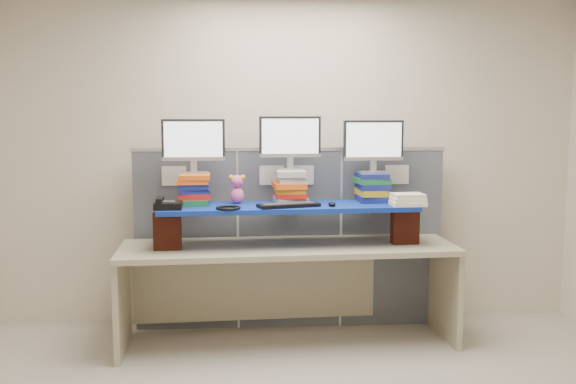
{
  "coord_description": "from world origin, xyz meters",
  "views": [
    {
      "loc": [
        -0.35,
        -3.52,
        1.82
      ],
      "look_at": [
        -0.04,
        1.38,
        1.21
      ],
      "focal_mm": 40.0,
      "sensor_mm": 36.0,
      "label": 1
    }
  ],
  "objects": [
    {
      "name": "monitor_right",
      "position": [
        0.65,
        1.53,
        1.57
      ],
      "size": [
        0.48,
        0.15,
        0.42
      ],
      "rotation": [
        0.0,
        0.0,
        0.05
      ],
      "color": "#9E9EA3",
      "rests_on": "book_stack_right"
    },
    {
      "name": "book_stack_left",
      "position": [
        -0.76,
        1.46,
        1.23
      ],
      "size": [
        0.27,
        0.32,
        0.24
      ],
      "color": "#1A6430",
      "rests_on": "blue_board"
    },
    {
      "name": "plush_toy",
      "position": [
        -0.43,
        1.48,
        1.22
      ],
      "size": [
        0.13,
        0.1,
        0.23
      ],
      "rotation": [
        0.0,
        0.0,
        -0.04
      ],
      "color": "#F25C94",
      "rests_on": "blue_board"
    },
    {
      "name": "monitor_center",
      "position": [
        -0.01,
        1.5,
        1.6
      ],
      "size": [
        0.48,
        0.15,
        0.42
      ],
      "rotation": [
        0.0,
        0.0,
        0.05
      ],
      "color": "#9E9EA3",
      "rests_on": "book_stack_center"
    },
    {
      "name": "book_stack_center",
      "position": [
        -0.01,
        1.5,
        1.23
      ],
      "size": [
        0.28,
        0.32,
        0.26
      ],
      "color": "#B6B4AE",
      "rests_on": "blue_board"
    },
    {
      "name": "mouse",
      "position": [
        0.29,
        1.29,
        1.12
      ],
      "size": [
        0.08,
        0.11,
        0.03
      ],
      "primitive_type": "ellipsoid",
      "rotation": [
        0.0,
        0.0,
        -0.24
      ],
      "color": "black",
      "rests_on": "blue_board"
    },
    {
      "name": "book_stack_right",
      "position": [
        0.65,
        1.54,
        1.22
      ],
      "size": [
        0.28,
        0.32,
        0.23
      ],
      "color": "navy",
      "rests_on": "blue_board"
    },
    {
      "name": "keyboard",
      "position": [
        -0.04,
        1.27,
        1.12
      ],
      "size": [
        0.49,
        0.28,
        0.03
      ],
      "rotation": [
        0.0,
        0.0,
        0.29
      ],
      "color": "black",
      "rests_on": "blue_board"
    },
    {
      "name": "headset",
      "position": [
        -0.49,
        1.18,
        1.12
      ],
      "size": [
        0.2,
        0.2,
        0.02
      ],
      "primitive_type": "torus",
      "rotation": [
        0.0,
        0.0,
        -0.08
      ],
      "color": "black",
      "rests_on": "blue_board"
    },
    {
      "name": "monitor_left",
      "position": [
        -0.76,
        1.46,
        1.58
      ],
      "size": [
        0.48,
        0.15,
        0.42
      ],
      "rotation": [
        0.0,
        0.0,
        0.05
      ],
      "color": "#9E9EA3",
      "rests_on": "book_stack_left"
    },
    {
      "name": "binder_stack",
      "position": [
        0.88,
        1.29,
        1.15
      ],
      "size": [
        0.26,
        0.22,
        0.09
      ],
      "rotation": [
        0.0,
        0.0,
        0.05
      ],
      "color": "white",
      "rests_on": "blue_board"
    },
    {
      "name": "room",
      "position": [
        0.0,
        0.0,
        1.4
      ],
      "size": [
        5.0,
        4.0,
        2.8
      ],
      "color": "beige",
      "rests_on": "ground"
    },
    {
      "name": "brick_pier_right",
      "position": [
        0.88,
        1.38,
        0.93
      ],
      "size": [
        0.21,
        0.12,
        0.28
      ],
      "primitive_type": "cube",
      "rotation": [
        0.0,
        0.0,
        0.05
      ],
      "color": "maroon",
      "rests_on": "desk"
    },
    {
      "name": "desk",
      "position": [
        -0.04,
        1.38,
        0.63
      ],
      "size": [
        2.63,
        0.9,
        0.79
      ],
      "rotation": [
        0.0,
        0.0,
        0.05
      ],
      "color": "tan",
      "rests_on": "ground"
    },
    {
      "name": "desk_phone",
      "position": [
        -0.94,
        1.22,
        1.14
      ],
      "size": [
        0.21,
        0.19,
        0.09
      ],
      "rotation": [
        0.0,
        0.0,
        0.03
      ],
      "color": "black",
      "rests_on": "blue_board"
    },
    {
      "name": "cubicle_partition",
      "position": [
        -0.0,
        1.78,
        0.77
      ],
      "size": [
        2.6,
        0.06,
        1.53
      ],
      "color": "#4B5059",
      "rests_on": "ground"
    },
    {
      "name": "blue_board",
      "position": [
        -0.04,
        1.38,
        1.09
      ],
      "size": [
        2.01,
        0.6,
        0.04
      ],
      "primitive_type": "cube",
      "rotation": [
        0.0,
        0.0,
        0.05
      ],
      "color": "navy",
      "rests_on": "brick_pier_left"
    },
    {
      "name": "brick_pier_left",
      "position": [
        -0.95,
        1.28,
        0.93
      ],
      "size": [
        0.21,
        0.12,
        0.28
      ],
      "primitive_type": "cube",
      "rotation": [
        0.0,
        0.0,
        0.05
      ],
      "color": "maroon",
      "rests_on": "desk"
    }
  ]
}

